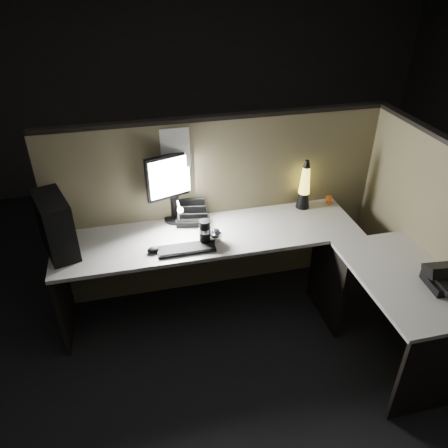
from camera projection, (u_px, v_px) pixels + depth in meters
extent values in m
plane|color=black|center=(248.00, 357.00, 3.22)|extent=(6.00, 6.00, 0.00)
plane|color=#282623|center=(178.00, 74.00, 4.97)|extent=(6.00, 0.00, 6.00)
cube|color=brown|center=(219.00, 208.00, 3.58)|extent=(2.66, 0.06, 1.50)
cube|color=brown|center=(423.00, 242.00, 3.16)|extent=(0.06, 1.66, 1.50)
cube|color=#B9B6AE|center=(209.00, 236.00, 3.30)|extent=(2.30, 0.60, 0.03)
cube|color=#B9B6AE|center=(405.00, 278.00, 2.87)|extent=(0.60, 1.00, 0.03)
cube|color=black|center=(63.00, 295.00, 3.27)|extent=(0.03, 0.55, 0.70)
cube|color=black|center=(437.00, 373.00, 2.67)|extent=(0.55, 0.03, 0.70)
cube|color=black|center=(326.00, 280.00, 3.42)|extent=(0.03, 0.55, 0.70)
cube|color=black|center=(56.00, 225.00, 3.00)|extent=(0.30, 0.44, 0.43)
cylinder|color=black|center=(176.00, 219.00, 3.47)|extent=(0.18, 0.18, 0.02)
cube|color=black|center=(175.00, 205.00, 3.42)|extent=(0.06, 0.05, 0.21)
cube|color=black|center=(173.00, 175.00, 3.28)|extent=(0.42, 0.17, 0.35)
cube|color=white|center=(173.00, 177.00, 3.26)|extent=(0.36, 0.12, 0.30)
cube|color=black|center=(186.00, 249.00, 3.11)|extent=(0.41, 0.14, 0.02)
ellipsoid|color=black|center=(154.00, 250.00, 3.09)|extent=(0.10, 0.08, 0.04)
cube|color=silver|center=(179.00, 223.00, 3.40)|extent=(0.04, 0.05, 0.03)
cylinder|color=silver|center=(178.00, 211.00, 3.34)|extent=(0.01, 0.01, 0.18)
cylinder|color=silver|center=(179.00, 205.00, 3.24)|extent=(0.01, 0.12, 0.01)
sphere|color=white|center=(180.00, 210.00, 3.18)|extent=(0.04, 0.04, 0.04)
cube|color=black|center=(192.00, 218.00, 3.44)|extent=(0.27, 0.25, 0.05)
cube|color=black|center=(192.00, 216.00, 3.39)|extent=(0.24, 0.06, 0.09)
cube|color=black|center=(190.00, 206.00, 3.46)|extent=(0.24, 0.06, 0.16)
cone|color=black|center=(303.00, 200.00, 3.61)|extent=(0.11, 0.11, 0.13)
cone|color=yellow|center=(305.00, 180.00, 3.51)|extent=(0.09, 0.09, 0.23)
sphere|color=brown|center=(304.00, 188.00, 3.55)|extent=(0.05, 0.05, 0.05)
sphere|color=brown|center=(305.00, 179.00, 3.50)|extent=(0.03, 0.03, 0.03)
cone|color=black|center=(307.00, 164.00, 3.43)|extent=(0.06, 0.06, 0.06)
cylinder|color=black|center=(205.00, 232.00, 3.14)|extent=(0.09, 0.09, 0.19)
imported|color=silver|center=(215.00, 237.00, 3.18)|extent=(0.13, 0.13, 0.09)
sphere|color=orange|center=(329.00, 199.00, 3.65)|extent=(0.06, 0.06, 0.06)
cube|color=white|center=(175.00, 149.00, 3.19)|extent=(0.22, 0.00, 0.31)
cube|color=black|center=(446.00, 282.00, 2.78)|extent=(0.27, 0.24, 0.05)
cube|color=black|center=(445.00, 270.00, 2.78)|extent=(0.26, 0.17, 0.11)
cube|color=black|center=(443.00, 285.00, 2.70)|extent=(0.07, 0.19, 0.04)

